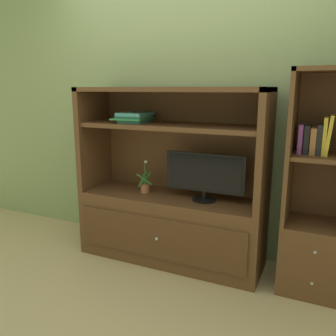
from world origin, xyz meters
TOP-DOWN VIEW (x-y plane):
  - ground_plane at (0.00, 0.00)m, footprint 8.00×8.00m
  - painted_rear_wall at (0.00, 0.75)m, footprint 6.00×0.10m
  - media_console at (0.00, 0.41)m, footprint 1.57×0.52m
  - tv_monitor at (0.30, 0.39)m, footprint 0.65×0.19m
  - potted_plant at (-0.24, 0.39)m, footprint 0.13×0.12m
  - magazine_stack at (-0.33, 0.40)m, footprint 0.30×0.36m
  - bookshelf_tall at (1.16, 0.41)m, footprint 0.48×0.43m
  - upright_book_row at (1.09, 0.40)m, footprint 0.21×0.18m

SIDE VIEW (x-z plane):
  - ground_plane at x=0.00m, z-range 0.00..0.00m
  - media_console at x=0.00m, z-range -0.26..1.20m
  - bookshelf_tall at x=1.16m, z-range -0.27..1.32m
  - potted_plant at x=-0.24m, z-range 0.48..0.77m
  - tv_monitor at x=0.30m, z-range 0.59..0.98m
  - upright_book_row at x=1.09m, z-range 0.99..1.26m
  - magazine_stack at x=-0.33m, z-range 1.18..1.26m
  - painted_rear_wall at x=0.00m, z-range 0.00..2.80m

